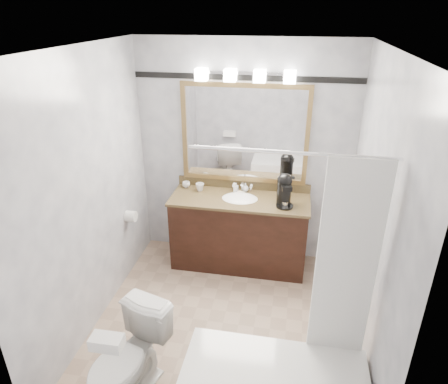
{
  "coord_description": "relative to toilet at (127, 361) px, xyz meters",
  "views": [
    {
      "loc": [
        0.54,
        -2.9,
        2.77
      ],
      "look_at": [
        -0.05,
        0.35,
        1.23
      ],
      "focal_mm": 32.0,
      "sensor_mm": 36.0,
      "label": 1
    }
  ],
  "objects": [
    {
      "name": "soap_bottle_a",
      "position": [
        0.49,
        2.08,
        0.54
      ],
      "size": [
        0.05,
        0.06,
        0.1
      ],
      "primitive_type": "imported",
      "rotation": [
        0.0,
        0.0,
        -0.16
      ],
      "color": "white",
      "rests_on": "vanity"
    },
    {
      "name": "room",
      "position": [
        0.56,
        0.9,
        0.89
      ],
      "size": [
        2.42,
        2.62,
        2.52
      ],
      "color": "tan",
      "rests_on": "ground"
    },
    {
      "name": "soap_bottle_b",
      "position": [
        0.6,
        2.11,
        0.53
      ],
      "size": [
        0.09,
        0.09,
        0.1
      ],
      "primitive_type": "imported",
      "rotation": [
        0.0,
        0.0,
        -0.17
      ],
      "color": "white",
      "rests_on": "vanity"
    },
    {
      "name": "toilet",
      "position": [
        0.0,
        0.0,
        0.0
      ],
      "size": [
        0.6,
        0.8,
        0.73
      ],
      "primitive_type": "imported",
      "rotation": [
        0.0,
        0.0,
        -0.3
      ],
      "color": "white",
      "rests_on": "ground"
    },
    {
      "name": "vanity",
      "position": [
        0.56,
        1.91,
        0.08
      ],
      "size": [
        1.53,
        0.58,
        0.97
      ],
      "color": "black",
      "rests_on": "ground"
    },
    {
      "name": "mirror",
      "position": [
        0.56,
        2.18,
        1.14
      ],
      "size": [
        1.4,
        0.04,
        1.1
      ],
      "color": "olive",
      "rests_on": "room"
    },
    {
      "name": "tissue_box",
      "position": [
        0.0,
        -0.22,
        0.41
      ],
      "size": [
        0.22,
        0.12,
        0.09
      ],
      "primitive_type": "cube",
      "rotation": [
        0.0,
        0.0,
        0.01
      ],
      "color": "white",
      "rests_on": "toilet"
    },
    {
      "name": "coffee_maker",
      "position": [
        1.04,
        1.85,
        0.67
      ],
      "size": [
        0.19,
        0.23,
        0.35
      ],
      "rotation": [
        0.0,
        0.0,
        0.29
      ],
      "color": "black",
      "rests_on": "vanity"
    },
    {
      "name": "tp_roll",
      "position": [
        -0.58,
        1.56,
        0.34
      ],
      "size": [
        0.11,
        0.12,
        0.12
      ],
      "primitive_type": "cylinder",
      "rotation": [
        0.0,
        1.57,
        0.0
      ],
      "color": "white",
      "rests_on": "room"
    },
    {
      "name": "cup_left",
      "position": [
        -0.09,
        2.09,
        0.52
      ],
      "size": [
        0.09,
        0.09,
        0.07
      ],
      "primitive_type": "imported",
      "rotation": [
        0.0,
        0.0,
        0.04
      ],
      "color": "white",
      "rests_on": "vanity"
    },
    {
      "name": "cup_right",
      "position": [
        0.09,
        2.03,
        0.53
      ],
      "size": [
        0.11,
        0.11,
        0.09
      ],
      "primitive_type": "imported",
      "rotation": [
        0.0,
        0.0,
        -0.14
      ],
      "color": "white",
      "rests_on": "vanity"
    },
    {
      "name": "soap_bar",
      "position": [
        0.56,
        2.03,
        0.5
      ],
      "size": [
        0.09,
        0.07,
        0.02
      ],
      "primitive_type": "cube",
      "rotation": [
        0.0,
        0.0,
        -0.26
      ],
      "color": "beige",
      "rests_on": "vanity"
    },
    {
      "name": "vanity_light_bar",
      "position": [
        0.56,
        2.13,
        1.77
      ],
      "size": [
        1.02,
        0.14,
        0.12
      ],
      "color": "silver",
      "rests_on": "room"
    },
    {
      "name": "accent_stripe",
      "position": [
        0.56,
        2.19,
        1.74
      ],
      "size": [
        2.4,
        0.01,
        0.06
      ],
      "primitive_type": "cube",
      "color": "black",
      "rests_on": "room"
    }
  ]
}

